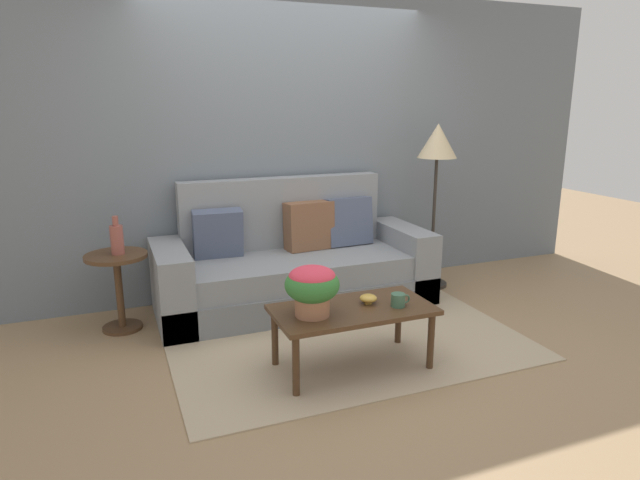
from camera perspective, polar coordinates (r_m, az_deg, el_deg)
ground_plane at (r=4.15m, az=2.12°, el=-9.87°), size 14.00×14.00×0.00m
wall_back at (r=4.94m, az=-3.49°, el=9.83°), size 6.40×0.12×2.63m
area_rug at (r=4.12m, az=2.35°, el=-10.02°), size 2.51×1.81×0.01m
couch at (r=4.66m, az=-2.73°, el=-2.86°), size 2.30×0.87×1.06m
coffee_table at (r=3.54m, az=3.44°, el=-7.79°), size 1.03×0.52×0.42m
side_table at (r=4.38m, az=-20.35°, el=-3.72°), size 0.46×0.46×0.60m
floor_lamp at (r=5.05m, az=12.13°, el=8.88°), size 0.35×0.35×1.51m
potted_plant at (r=3.33m, az=-0.83°, el=-4.80°), size 0.34×0.34×0.31m
coffee_mug at (r=3.56m, az=8.20°, el=-6.23°), size 0.13×0.09×0.09m
snack_bowl at (r=3.59m, az=5.07°, el=-6.10°), size 0.11×0.11×0.06m
table_vase at (r=4.29m, az=-20.45°, el=0.13°), size 0.10×0.10×0.29m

